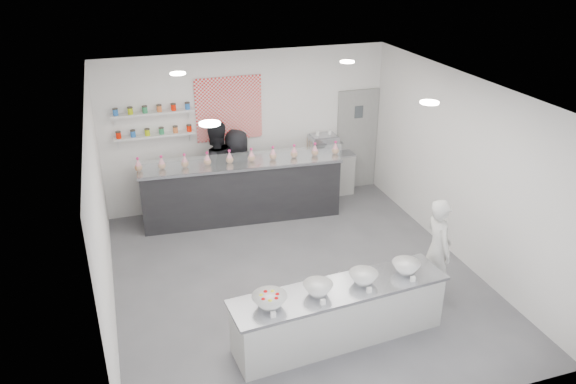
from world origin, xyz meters
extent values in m
plane|color=#515156|center=(0.00, 0.00, 0.00)|extent=(6.00, 6.00, 0.00)
plane|color=white|center=(0.00, 0.00, 3.00)|extent=(6.00, 6.00, 0.00)
plane|color=white|center=(0.00, 3.00, 1.50)|extent=(5.50, 0.00, 5.50)
plane|color=white|center=(-2.75, 0.00, 1.50)|extent=(0.00, 6.00, 6.00)
plane|color=white|center=(2.75, 0.00, 1.50)|extent=(0.00, 6.00, 6.00)
cube|color=gray|center=(2.30, 2.97, 1.05)|extent=(0.88, 0.04, 2.10)
cube|color=red|center=(-0.35, 2.98, 1.95)|extent=(1.25, 0.03, 1.20)
cube|color=silver|center=(-1.75, 2.90, 1.60)|extent=(1.45, 0.22, 0.04)
cube|color=silver|center=(-1.75, 2.90, 2.02)|extent=(1.45, 0.22, 0.04)
cylinder|color=white|center=(-1.40, -1.00, 2.98)|extent=(0.24, 0.24, 0.02)
cylinder|color=white|center=(1.40, -1.00, 2.98)|extent=(0.24, 0.24, 0.02)
cylinder|color=white|center=(-1.40, 1.60, 2.98)|extent=(0.24, 0.24, 0.02)
cylinder|color=white|center=(1.40, 1.60, 2.98)|extent=(0.24, 0.24, 0.02)
cube|color=#A8A8A3|center=(0.07, -1.51, 0.40)|extent=(2.95, 0.90, 0.79)
cube|color=black|center=(-0.32, 2.27, 0.57)|extent=(3.72, 0.95, 1.14)
cube|color=white|center=(-0.35, 1.95, 1.29)|extent=(3.61, 0.29, 0.31)
cube|color=#A8A8A3|center=(1.55, 2.78, 0.43)|extent=(1.17, 0.37, 0.87)
cube|color=#93969E|center=(1.48, 2.78, 1.08)|extent=(0.55, 0.38, 0.42)
imported|color=silver|center=(1.78, -1.03, 0.79)|extent=(0.43, 0.61, 1.57)
imported|color=black|center=(-0.72, 2.60, 0.92)|extent=(0.99, 0.82, 1.85)
imported|color=black|center=(-0.31, 2.60, 0.82)|extent=(0.94, 0.77, 1.64)
camera|label=1|loc=(-2.42, -7.01, 4.92)|focal=35.00mm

